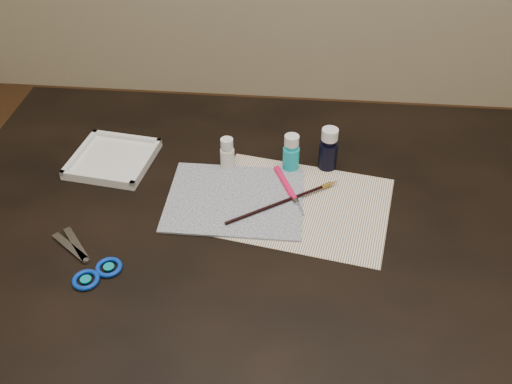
# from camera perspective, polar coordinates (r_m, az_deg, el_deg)

# --- Properties ---
(table) EXTENTS (1.30, 0.90, 0.75)m
(table) POSITION_cam_1_polar(r_m,az_deg,el_deg) (1.43, 0.00, -13.17)
(table) COLOR black
(table) RESTS_ON ground
(paper) EXTENTS (0.40, 0.33, 0.00)m
(paper) POSITION_cam_1_polar(r_m,az_deg,el_deg) (1.17, 4.42, -1.33)
(paper) COLOR white
(paper) RESTS_ON table
(canvas) EXTENTS (0.28, 0.22, 0.00)m
(canvas) POSITION_cam_1_polar(r_m,az_deg,el_deg) (1.18, -2.11, -0.74)
(canvas) COLOR #131E3F
(canvas) RESTS_ON paper
(paint_bottle_white) EXTENTS (0.03, 0.03, 0.08)m
(paint_bottle_white) POSITION_cam_1_polar(r_m,az_deg,el_deg) (1.25, -2.89, 3.85)
(paint_bottle_white) COLOR white
(paint_bottle_white) RESTS_ON table
(paint_bottle_cyan) EXTENTS (0.05, 0.05, 0.09)m
(paint_bottle_cyan) POSITION_cam_1_polar(r_m,az_deg,el_deg) (1.24, 3.54, 3.92)
(paint_bottle_cyan) COLOR #15BAC6
(paint_bottle_cyan) RESTS_ON table
(paint_bottle_navy) EXTENTS (0.05, 0.05, 0.10)m
(paint_bottle_navy) POSITION_cam_1_polar(r_m,az_deg,el_deg) (1.25, 7.26, 4.32)
(paint_bottle_navy) COLOR black
(paint_bottle_navy) RESTS_ON table
(paintbrush) EXTENTS (0.23, 0.16, 0.01)m
(paintbrush) POSITION_cam_1_polar(r_m,az_deg,el_deg) (1.17, 2.89, -0.90)
(paintbrush) COLOR black
(paintbrush) RESTS_ON canvas
(craft_knife) EXTENTS (0.08, 0.16, 0.01)m
(craft_knife) POSITION_cam_1_polar(r_m,az_deg,el_deg) (1.20, 3.41, 0.10)
(craft_knife) COLOR #EE144E
(craft_knife) RESTS_ON paper
(scissors) EXTENTS (0.21, 0.19, 0.01)m
(scissors) POSITION_cam_1_polar(r_m,az_deg,el_deg) (1.11, -17.34, -6.24)
(scissors) COLOR silver
(scissors) RESTS_ON table
(palette_tray) EXTENTS (0.19, 0.19, 0.02)m
(palette_tray) POSITION_cam_1_polar(r_m,az_deg,el_deg) (1.32, -14.12, 3.27)
(palette_tray) COLOR white
(palette_tray) RESTS_ON table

